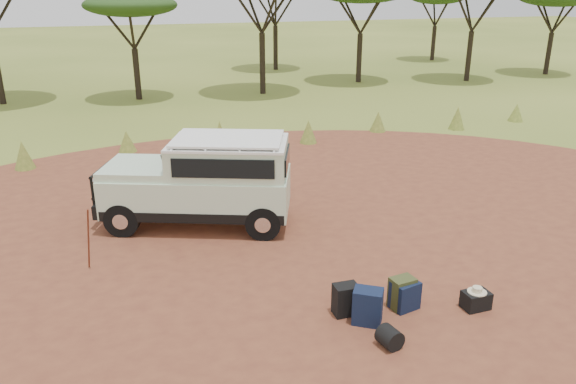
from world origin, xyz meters
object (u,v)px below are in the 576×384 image
object	(u,v)px
backpack_navy	(368,307)
hard_case	(476,300)
backpack_black	(346,300)
backpack_olive	(402,293)
walking_staff	(88,239)
duffel_navy	(405,295)
safari_vehicle	(204,183)

from	to	relation	value
backpack_navy	hard_case	distance (m)	1.95
backpack_black	backpack_olive	size ratio (longest dim) A/B	0.97
backpack_olive	hard_case	size ratio (longest dim) A/B	1.26
walking_staff	duffel_navy	xyz separation A→B (m)	(5.04, -3.07, -0.41)
safari_vehicle	backpack_navy	distance (m)	5.14
walking_staff	backpack_navy	size ratio (longest dim) A/B	2.21
safari_vehicle	hard_case	distance (m)	6.25
backpack_navy	backpack_olive	xyz separation A→B (m)	(0.76, 0.24, -0.02)
walking_staff	hard_case	size ratio (longest dim) A/B	3.02
backpack_black	backpack_navy	bearing A→B (deg)	-55.44
backpack_black	backpack_navy	size ratio (longest dim) A/B	0.90
safari_vehicle	walking_staff	bearing A→B (deg)	-127.43
duffel_navy	safari_vehicle	bearing A→B (deg)	106.76
safari_vehicle	walking_staff	xyz separation A→B (m)	(-2.48, -1.51, -0.34)
safari_vehicle	hard_case	bearing A→B (deg)	-31.87
safari_vehicle	walking_staff	distance (m)	2.92
hard_case	backpack_navy	bearing A→B (deg)	173.42
walking_staff	backpack_black	world-z (taller)	walking_staff
walking_staff	backpack_black	xyz separation A→B (m)	(4.02, -2.92, -0.38)
safari_vehicle	backpack_navy	world-z (taller)	safari_vehicle
walking_staff	backpack_olive	size ratio (longest dim) A/B	2.40
duffel_navy	hard_case	xyz separation A→B (m)	(1.15, -0.38, -0.09)
backpack_navy	duffel_navy	xyz separation A→B (m)	(0.79, 0.20, -0.05)
backpack_black	duffel_navy	bearing A→B (deg)	-7.13
safari_vehicle	duffel_navy	world-z (taller)	safari_vehicle
backpack_olive	duffel_navy	xyz separation A→B (m)	(0.03, -0.04, -0.03)
backpack_olive	backpack_navy	bearing A→B (deg)	-170.13
walking_staff	backpack_olive	distance (m)	5.87
backpack_navy	hard_case	world-z (taller)	backpack_navy
backpack_olive	duffel_navy	size ratio (longest dim) A/B	1.12
backpack_olive	hard_case	distance (m)	1.26
backpack_navy	walking_staff	bearing A→B (deg)	175.98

